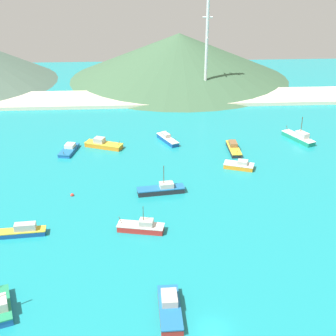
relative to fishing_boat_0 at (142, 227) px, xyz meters
The scene contains 15 objects.
ground 10.83m from the fishing_boat_0, 24.15° to the left, with size 260.00×280.00×0.50m.
fishing_boat_0 is the anchor object (origin of this frame).
fishing_boat_1 42.18m from the fishing_boat_0, 103.76° to the left, with size 10.61×6.68×2.60m.
fishing_boat_2 22.02m from the fishing_boat_0, 79.59° to the right, with size 3.32×9.47×2.32m.
fishing_boat_3 61.03m from the fishing_boat_0, 43.99° to the left, with size 6.93×10.97×7.05m.
fishing_boat_4 44.06m from the fishing_boat_0, 56.26° to the left, with size 2.62×9.81×2.14m.
fishing_boat_6 22.39m from the fishing_boat_0, behind, with size 9.81×2.97×2.44m.
fishing_boat_10 15.38m from the fishing_boat_0, 73.07° to the left, with size 10.62×4.01×6.46m.
fishing_boat_13 44.49m from the fishing_boat_0, 80.44° to the left, with size 5.85×9.34×2.52m.
fishing_boat_14 42.85m from the fishing_boat_0, 115.94° to the left, with size 4.76×8.97×1.85m.
fishing_boat_15 35.24m from the fishing_boat_0, 47.34° to the left, with size 7.73×5.27×2.13m.
buoy_0 20.83m from the fishing_boat_0, 135.79° to the left, with size 0.79×0.79×0.79m.
beach_strip 83.20m from the fishing_boat_0, 83.21° to the left, with size 247.00×18.31×1.20m, color beige.
hill_central 114.08m from the fishing_boat_0, 81.85° to the left, with size 88.82×88.82×17.93m.
radio_tower 89.50m from the fishing_boat_0, 74.66° to the left, with size 3.36×2.69×33.60m.
Camera 1 is at (-9.15, -47.42, 48.26)m, focal length 48.92 mm.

